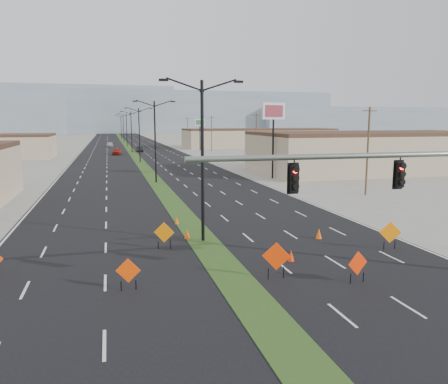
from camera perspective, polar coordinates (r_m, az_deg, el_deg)
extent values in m
plane|color=gray|center=(17.17, 6.03, -16.87)|extent=(600.00, 600.00, 0.00)
cube|color=black|center=(114.77, -12.02, 5.22)|extent=(25.00, 400.00, 0.02)
cube|color=#2A491A|center=(114.77, -12.02, 5.22)|extent=(2.00, 400.00, 0.04)
cube|color=tan|center=(71.53, 18.92, 4.86)|extent=(36.00, 18.00, 5.50)
cube|color=tan|center=(131.90, 4.55, 6.97)|extent=(44.00, 16.00, 5.00)
cube|color=gray|center=(317.74, -6.64, 10.29)|extent=(220.00, 50.00, 28.00)
cube|color=gray|center=(356.51, 16.80, 9.03)|extent=(160.00, 50.00, 18.00)
cube|color=gray|center=(335.39, -19.27, 10.12)|extent=(140.00, 50.00, 32.00)
cylinder|color=slate|center=(19.67, 18.57, 4.55)|extent=(16.00, 0.24, 0.24)
cube|color=black|center=(18.08, 9.11, 1.74)|extent=(0.50, 0.28, 1.30)
sphere|color=#FF0C05|center=(17.90, 9.34, 2.78)|extent=(0.22, 0.22, 0.22)
cube|color=black|center=(20.61, 21.93, 2.09)|extent=(0.50, 0.28, 1.30)
sphere|color=#FF0C05|center=(20.45, 22.26, 3.01)|extent=(0.22, 0.22, 0.22)
cylinder|color=black|center=(27.09, -2.83, 3.82)|extent=(0.20, 0.20, 10.00)
cube|color=black|center=(26.70, -7.91, 14.30)|extent=(0.55, 0.24, 0.14)
cube|color=black|center=(27.65, 1.90, 14.20)|extent=(0.55, 0.24, 0.14)
cylinder|color=black|center=(54.74, -8.97, 6.42)|extent=(0.20, 0.20, 10.00)
cube|color=black|center=(54.54, -11.56, 11.54)|extent=(0.55, 0.24, 0.14)
cube|color=black|center=(55.01, -6.67, 11.64)|extent=(0.55, 0.24, 0.14)
cylinder|color=black|center=(82.62, -10.99, 7.26)|extent=(0.20, 0.20, 10.00)
cube|color=black|center=(82.49, -12.72, 10.64)|extent=(0.55, 0.24, 0.14)
cube|color=black|center=(82.80, -9.49, 10.73)|extent=(0.55, 0.24, 0.14)
cylinder|color=black|center=(110.56, -12.00, 7.67)|extent=(0.20, 0.20, 10.00)
cube|color=black|center=(110.47, -13.29, 10.20)|extent=(0.55, 0.24, 0.14)
cube|color=black|center=(110.70, -10.88, 10.27)|extent=(0.55, 0.24, 0.14)
cylinder|color=black|center=(138.53, -12.60, 7.92)|extent=(0.20, 0.20, 10.00)
cube|color=black|center=(138.45, -13.63, 9.93)|extent=(0.55, 0.24, 0.14)
cube|color=black|center=(138.64, -11.71, 9.99)|extent=(0.55, 0.24, 0.14)
cylinder|color=black|center=(166.50, -13.00, 8.08)|extent=(0.20, 0.20, 10.00)
cube|color=black|center=(166.44, -13.86, 9.75)|extent=(0.55, 0.24, 0.14)
cube|color=black|center=(166.60, -12.26, 9.81)|extent=(0.55, 0.24, 0.14)
cylinder|color=black|center=(194.49, -13.28, 8.19)|extent=(0.20, 0.20, 10.00)
cube|color=black|center=(194.43, -14.02, 9.63)|extent=(0.55, 0.24, 0.14)
cube|color=black|center=(194.57, -12.65, 9.67)|extent=(0.55, 0.24, 0.14)
cylinder|color=#4C3823|center=(47.07, 18.25, 5.03)|extent=(0.20, 0.20, 9.00)
cube|color=#4C3823|center=(46.98, 18.50, 10.02)|extent=(1.60, 0.10, 0.10)
cylinder|color=#4C3823|center=(78.73, 4.22, 6.95)|extent=(0.20, 0.20, 9.00)
cube|color=#4C3823|center=(78.68, 4.25, 9.94)|extent=(1.60, 0.10, 0.10)
cylinder|color=#4C3823|center=(112.38, -1.64, 7.63)|extent=(0.20, 0.20, 9.00)
cube|color=#4C3823|center=(112.35, -1.65, 9.72)|extent=(1.60, 0.10, 0.10)
cylinder|color=#4C3823|center=(146.67, -4.79, 7.97)|extent=(0.20, 0.20, 9.00)
cube|color=#4C3823|center=(146.64, -4.81, 9.57)|extent=(1.60, 0.10, 0.10)
imported|color=maroon|center=(103.33, -13.82, 5.16)|extent=(2.35, 4.66, 1.52)
imported|color=black|center=(113.06, -10.97, 5.52)|extent=(1.62, 3.96, 1.28)
imported|color=#A0A3A9|center=(136.40, -14.69, 5.99)|extent=(2.07, 4.60, 1.31)
cube|color=#F24005|center=(20.31, -12.42, -9.99)|extent=(1.10, 0.31, 1.12)
cylinder|color=black|center=(20.54, -13.28, -11.88)|extent=(0.05, 0.05, 0.47)
cylinder|color=black|center=(20.56, -11.43, -11.79)|extent=(0.05, 0.05, 0.47)
cube|color=orange|center=(26.23, -7.84, -5.24)|extent=(1.17, 0.49, 1.24)
cylinder|color=black|center=(26.39, -8.58, -6.91)|extent=(0.05, 0.05, 0.52)
cylinder|color=black|center=(26.47, -7.02, -6.83)|extent=(0.05, 0.05, 0.52)
cube|color=#FF3805|center=(21.32, 6.85, -8.33)|extent=(1.26, 0.60, 1.37)
cylinder|color=black|center=(21.46, 5.80, -10.60)|extent=(0.05, 0.05, 0.57)
cylinder|color=black|center=(21.74, 7.80, -10.37)|extent=(0.05, 0.05, 0.57)
cube|color=red|center=(21.64, 17.07, -8.88)|extent=(1.14, 0.30, 1.17)
cylinder|color=black|center=(21.70, 16.20, -10.81)|extent=(0.05, 0.05, 0.49)
cylinder|color=black|center=(22.04, 17.74, -10.57)|extent=(0.05, 0.05, 0.49)
cube|color=orange|center=(27.66, 20.88, -4.94)|extent=(1.21, 0.49, 1.28)
cylinder|color=black|center=(27.65, 20.16, -6.62)|extent=(0.05, 0.05, 0.53)
cylinder|color=black|center=(28.07, 21.41, -6.46)|extent=(0.05, 0.05, 0.53)
cone|color=#FF4505|center=(28.56, -4.83, -5.47)|extent=(0.44, 0.44, 0.64)
cone|color=red|center=(24.28, 8.74, -8.21)|extent=(0.48, 0.48, 0.63)
cone|color=#E34E04|center=(29.10, 12.28, -5.33)|extent=(0.48, 0.48, 0.69)
cone|color=#EF5505|center=(32.57, -6.19, -3.73)|extent=(0.36, 0.36, 0.56)
cylinder|color=black|center=(58.73, 6.41, 5.80)|extent=(0.24, 0.24, 8.25)
cube|color=white|center=(58.65, 6.49, 10.46)|extent=(3.27, 0.74, 2.17)
cube|color=maroon|center=(58.46, 6.57, 10.47)|extent=(2.59, 0.36, 1.52)
cylinder|color=black|center=(115.95, -3.16, 7.12)|extent=(0.24, 0.24, 6.79)
cube|color=white|center=(115.87, -3.17, 9.07)|extent=(2.69, 0.41, 1.79)
cube|color=#307845|center=(115.68, -3.15, 9.07)|extent=(2.15, 0.10, 1.25)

